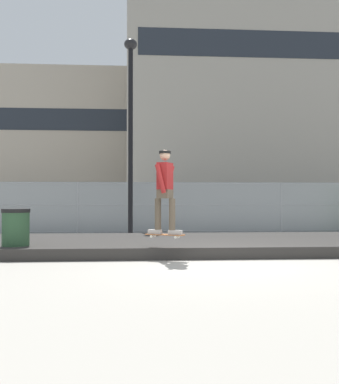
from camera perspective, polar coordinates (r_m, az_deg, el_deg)
name	(u,v)px	position (r m, az deg, el deg)	size (l,w,h in m)	color
ground_plane	(218,264)	(8.35, 6.48, -9.45)	(120.00, 120.00, 0.00)	#9E998E
gravel_berm	(200,244)	(10.70, 4.13, -6.90)	(12.92, 3.86, 0.25)	#33302D
skateboard	(165,235)	(8.67, -0.61, -5.72)	(0.81, 0.51, 0.07)	#9E5B33
skater	(165,187)	(8.65, -0.61, 0.73)	(0.70, 0.62, 1.70)	#B2ADA8
chain_fence	(181,207)	(15.72, 1.54, -2.03)	(22.60, 0.06, 1.85)	gray
street_lamp	(131,113)	(14.76, -5.20, 10.47)	(0.44, 0.44, 6.66)	black
parked_car_near	(97,208)	(18.17, -9.59, -2.16)	(4.50, 2.15, 1.66)	navy
library_building	(48,145)	(58.84, -15.80, 6.00)	(24.82, 15.88, 16.54)	#9E9384
office_block	(243,96)	(48.31, 9.72, 12.46)	(24.60, 14.99, 24.80)	gray
trash_bin	(16,233)	(9.65, -19.78, -5.15)	(0.59, 0.59, 1.03)	#2D5133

